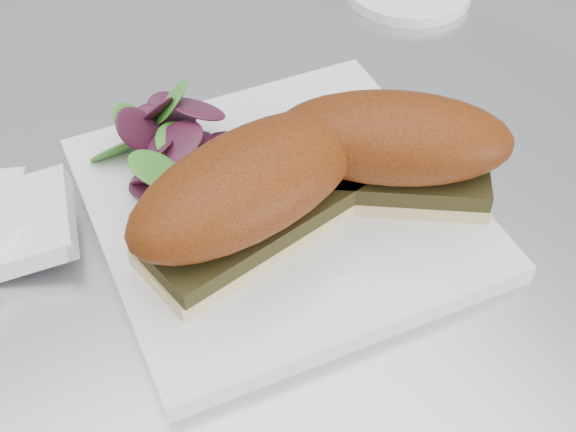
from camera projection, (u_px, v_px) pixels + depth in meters
name	position (u px, v px, depth m)	size (l,w,h in m)	color
table	(289.00, 413.00, 0.76)	(0.70, 0.70, 0.73)	silver
plate	(280.00, 207.00, 0.59)	(0.26, 0.26, 0.02)	white
sandwich_left	(250.00, 192.00, 0.53)	(0.19, 0.11, 0.08)	tan
sandwich_right	(392.00, 147.00, 0.56)	(0.18, 0.16, 0.08)	tan
salad	(175.00, 143.00, 0.59)	(0.10, 0.10, 0.05)	#4E9A32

